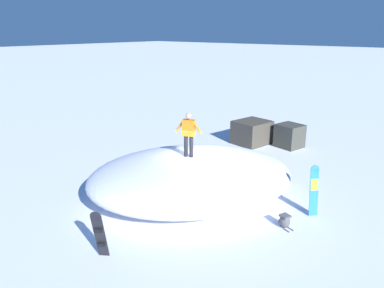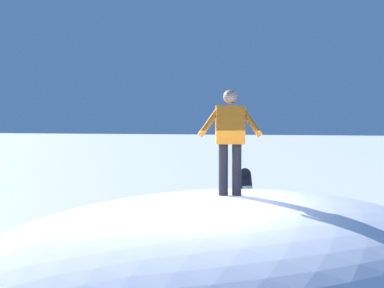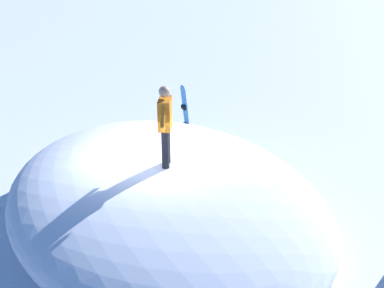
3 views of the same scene
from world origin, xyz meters
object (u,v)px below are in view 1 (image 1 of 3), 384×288
object	(u,v)px
backpack_far	(111,167)
snowboarder_standing	(189,132)
snowboard_secondary_upright	(99,234)
snowboard_primary_upright	(314,190)
backpack_near	(284,221)

from	to	relation	value
backpack_far	snowboarder_standing	bearing A→B (deg)	-176.59
snowboard_secondary_upright	snowboard_primary_upright	bearing A→B (deg)	-118.92
snowboard_primary_upright	snowboard_secondary_upright	world-z (taller)	snowboard_primary_upright
snowboard_primary_upright	backpack_near	bearing A→B (deg)	76.53
snowboarder_standing	backpack_far	xyz separation A→B (m)	(4.09, 0.24, -2.19)
backpack_near	snowboarder_standing	bearing A→B (deg)	2.32
snowboard_primary_upright	snowboard_secondary_upright	bearing A→B (deg)	61.08
snowboarder_standing	backpack_near	world-z (taller)	snowboarder_standing
snowboard_secondary_upright	snowboarder_standing	bearing A→B (deg)	-80.90
snowboarder_standing	snowboard_secondary_upright	world-z (taller)	snowboarder_standing
snowboard_secondary_upright	backpack_far	bearing A→B (deg)	-41.33
snowboarder_standing	backpack_near	bearing A→B (deg)	-177.68
snowboarder_standing	snowboard_primary_upright	world-z (taller)	snowboarder_standing
snowboard_primary_upright	snowboarder_standing	bearing A→B (deg)	20.46
snowboarder_standing	backpack_far	bearing A→B (deg)	3.41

